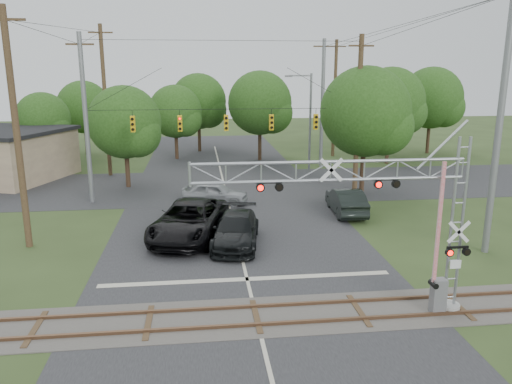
{
  "coord_description": "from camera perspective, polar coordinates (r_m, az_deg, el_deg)",
  "views": [
    {
      "loc": [
        -2.01,
        -15.02,
        9.1
      ],
      "look_at": [
        0.64,
        7.5,
        3.52
      ],
      "focal_mm": 35.0,
      "sensor_mm": 36.0,
      "label": 1
    }
  ],
  "objects": [
    {
      "name": "utility_poles",
      "position": [
        38.45,
        0.47,
        9.69
      ],
      "size": [
        25.49,
        29.72,
        13.18
      ],
      "color": "#412B1E",
      "rests_on": "ground"
    },
    {
      "name": "road_cross",
      "position": [
        40.12,
        -3.65,
        0.72
      ],
      "size": [
        90.0,
        12.0,
        0.02
      ],
      "primitive_type": "cube",
      "color": "#262629",
      "rests_on": "ground"
    },
    {
      "name": "streetlight",
      "position": [
        43.68,
        5.99,
        8.27
      ],
      "size": [
        2.34,
        0.24,
        8.79
      ],
      "color": "slate",
      "rests_on": "ground"
    },
    {
      "name": "crossing_gantry",
      "position": [
        18.54,
        14.04,
        -1.92
      ],
      "size": [
        10.29,
        0.87,
        6.77
      ],
      "color": "#999893",
      "rests_on": "ground"
    },
    {
      "name": "sedan_silver",
      "position": [
        34.67,
        -4.69,
        -0.11
      ],
      "size": [
        4.86,
        2.96,
        1.55
      ],
      "primitive_type": "imported",
      "rotation": [
        0.0,
        0.0,
        1.31
      ],
      "color": "gray",
      "rests_on": "ground"
    },
    {
      "name": "pickup_black",
      "position": [
        27.81,
        -7.65,
        -3.23
      ],
      "size": [
        5.01,
        7.79,
        2.0
      ],
      "primitive_type": "imported",
      "rotation": [
        0.0,
        0.0,
        -0.25
      ],
      "color": "black",
      "rests_on": "ground"
    },
    {
      "name": "suv_dark",
      "position": [
        32.74,
        10.26,
        -1.01
      ],
      "size": [
        2.05,
        5.17,
        1.67
      ],
      "primitive_type": "imported",
      "rotation": [
        0.0,
        0.0,
        3.09
      ],
      "color": "black",
      "rests_on": "ground"
    },
    {
      "name": "ground",
      "position": [
        17.68,
        0.82,
        -17.15
      ],
      "size": [
        160.0,
        160.0,
        0.0
      ],
      "primitive_type": "plane",
      "color": "#2E3E1D",
      "rests_on": "ground"
    },
    {
      "name": "car_dark",
      "position": [
        26.56,
        -2.31,
        -4.34
      ],
      "size": [
        3.17,
        5.96,
        1.65
      ],
      "primitive_type": "imported",
      "rotation": [
        0.0,
        0.0,
        -0.16
      ],
      "color": "black",
      "rests_on": "ground"
    },
    {
      "name": "treeline",
      "position": [
        48.87,
        -1.41,
        9.68
      ],
      "size": [
        54.94,
        27.4,
        9.42
      ],
      "color": "#382719",
      "rests_on": "ground"
    },
    {
      "name": "railroad_track",
      "position": [
        19.39,
        0.03,
        -14.05
      ],
      "size": [
        90.0,
        3.2,
        0.17
      ],
      "color": "#45413C",
      "rests_on": "ground"
    },
    {
      "name": "traffic_signal_span",
      "position": [
        35.31,
        -1.9,
        8.32
      ],
      "size": [
        19.34,
        0.36,
        11.5
      ],
      "color": "slate",
      "rests_on": "ground"
    },
    {
      "name": "road_main",
      "position": [
        26.7,
        -1.99,
        -6.08
      ],
      "size": [
        14.0,
        90.0,
        0.02
      ],
      "primitive_type": "cube",
      "color": "#262629",
      "rests_on": "ground"
    }
  ]
}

